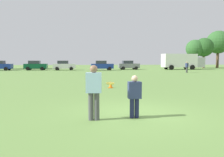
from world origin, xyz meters
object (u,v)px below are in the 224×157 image
Objects in this scene: player_thrower at (94,89)px; box_truck at (182,61)px; parked_car_mid_left at (36,65)px; parked_car_near_right at (128,65)px; player_defender at (134,94)px; traffic_cone at (111,85)px; bystander_sideline_watcher at (187,66)px; parked_car_center at (64,65)px; parked_car_near_left at (0,65)px; parked_car_mid_right at (102,65)px; frisbee at (110,83)px.

box_truck is (18.87, 36.14, 0.75)m from player_thrower.
parked_car_near_right is at bearing 1.80° from parked_car_mid_left.
player_thrower is 1.38m from player_defender.
traffic_cone is 0.11× the size of parked_car_mid_left.
bystander_sideline_watcher is (13.56, 25.23, 0.15)m from player_defender.
box_truck reaches higher than bystander_sideline_watcher.
player_thrower is 0.42× the size of parked_car_near_right.
player_thrower is 40.78m from box_truck.
player_thrower is 0.42× the size of parked_car_center.
parked_car_near_right is (24.53, 1.01, 0.00)m from parked_car_near_left.
traffic_cone is 0.11× the size of parked_car_mid_right.
parked_car_mid_left is at bearing 105.84° from player_thrower.
traffic_cone is 28.32m from parked_car_center.
box_truck is (18.34, 36.15, 0.56)m from frisbee.
parked_car_near_right reaches higher than player_defender.
frisbee is at bearing -64.35° from parked_car_near_left.
parked_car_near_left is 2.54× the size of bystander_sideline_watcher.
player_thrower is 0.42× the size of parked_car_near_left.
parked_car_center is 0.50× the size of box_truck.
parked_car_near_left is (-18.02, 35.65, 0.12)m from player_defender.
box_truck is 5.11× the size of bystander_sideline_watcher.
parked_car_center is at bearing 102.64° from traffic_cone.
parked_car_near_right is at bearing 2.36° from parked_car_near_left.
frisbee is 29.17m from bystander_sideline_watcher.
box_truck reaches higher than parked_car_mid_left.
parked_car_center is 23.73m from box_truck.
parked_car_center is (-6.20, 35.57, 0.12)m from player_defender.
parked_car_mid_left is 2.54× the size of bystander_sideline_watcher.
traffic_cone is at bearing -56.98° from parked_car_near_left.
parked_car_center reaches higher than player_defender.
parked_car_mid_right is (0.98, 34.54, 0.12)m from player_defender.
parked_car_near_right is (7.87, 36.80, -0.08)m from player_thrower.
parked_car_near_left reaches higher than frisbee.
player_thrower is 36.03m from parked_car_center.
parked_car_near_right reaches higher than frisbee.
parked_car_mid_left is 18.16m from parked_car_near_right.
parked_car_near_left is at bearing 176.67° from parked_car_mid_right.
parked_car_mid_right is (7.18, -1.02, 0.00)m from parked_car_center.
parked_car_mid_left is at bearing 179.83° from box_truck.
traffic_cone is at bearing 90.04° from player_defender.
box_truck reaches higher than traffic_cone.
parked_car_near_left is (-18.01, 27.71, 0.69)m from traffic_cone.
parked_car_center is (5.44, -0.52, 0.00)m from parked_car_mid_left.
player_thrower is at bearing -117.57° from box_truck.
player_defender is 0.34× the size of parked_car_near_right.
frisbee is 0.03× the size of box_truck.
box_truck reaches higher than player_defender.
frisbee is at bearing -119.57° from bystander_sideline_watcher.
parked_car_center is 1.00× the size of parked_car_mid_right.
parked_car_center is at bearing 97.72° from player_thrower.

